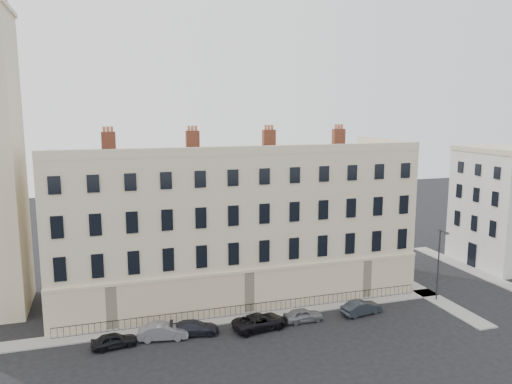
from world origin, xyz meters
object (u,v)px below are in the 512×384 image
(car_e, at_px, (303,315))
(streetlamp, at_px, (439,262))
(car_a, at_px, (114,340))
(car_c, at_px, (195,328))
(car_f, at_px, (362,308))
(car_d, at_px, (260,322))
(car_b, at_px, (163,331))

(car_e, distance_m, streetlamp, 15.22)
(car_a, height_order, car_c, car_a)
(car_a, distance_m, car_f, 22.45)
(car_f, bearing_deg, car_e, 78.96)
(car_c, distance_m, car_d, 5.73)
(car_d, bearing_deg, car_a, 80.26)
(car_c, relative_size, car_d, 0.86)
(car_b, relative_size, car_f, 1.04)
(car_d, bearing_deg, car_b, 77.49)
(car_e, distance_m, car_f, 5.88)
(car_e, bearing_deg, car_d, 93.71)
(car_b, bearing_deg, streetlamp, -80.26)
(car_d, relative_size, car_e, 1.35)
(car_f, distance_m, streetlamp, 9.60)
(car_c, bearing_deg, car_a, 103.10)
(streetlamp, bearing_deg, car_a, 168.02)
(car_a, bearing_deg, car_c, -93.49)
(car_b, relative_size, streetlamp, 0.56)
(car_e, xyz_separation_m, car_f, (5.88, -0.16, 0.04))
(car_b, height_order, car_e, car_b)
(car_b, relative_size, car_c, 0.99)
(car_e, relative_size, car_f, 0.91)
(car_a, relative_size, car_b, 0.87)
(car_e, bearing_deg, car_f, -92.27)
(car_b, height_order, car_c, car_b)
(car_c, relative_size, car_f, 1.05)
(car_b, bearing_deg, car_a, 103.69)
(car_b, distance_m, streetlamp, 27.61)
(car_c, bearing_deg, car_d, -86.92)
(car_a, bearing_deg, car_b, -92.32)
(car_c, bearing_deg, car_b, 101.34)
(car_a, xyz_separation_m, car_d, (12.35, -0.27, 0.06))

